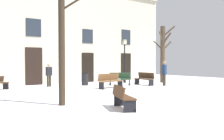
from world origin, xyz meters
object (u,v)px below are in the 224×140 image
Objects in this scene: bench_far_corner at (110,81)px; person_crossing_plaza at (49,74)px; litter_bin at (85,79)px; tree_near_facade at (61,32)px; streetlamp at (125,56)px; bench_back_to_back_right at (123,97)px; tree_right_of_center at (163,53)px; bench_facing_shops at (145,79)px; person_near_bench at (164,72)px; bench_back_to_back_left at (120,79)px.

person_crossing_plaza is (-2.74, 3.36, 0.39)m from bench_far_corner.
person_crossing_plaza is at bearing 167.42° from litter_bin.
litter_bin is (5.16, 7.00, -2.41)m from tree_near_facade.
streetlamp reaches higher than bench_back_to_back_right.
tree_right_of_center is at bearing -29.78° from streetlamp.
person_near_bench reaches higher than bench_facing_shops.
bench_far_corner is (3.97, 6.24, 0.06)m from bench_back_to_back_right.
tree_near_facade reaches higher than tree_right_of_center.
bench_far_corner is (5.39, 4.20, -2.37)m from tree_near_facade.
litter_bin is 2.61m from person_crossing_plaza.
bench_back_to_back_right is 1.00× the size of person_crossing_plaza.
bench_far_corner reaches higher than bench_facing_shops.
tree_right_of_center is at bearing 40.14° from bench_back_to_back_left.
bench_far_corner reaches higher than bench_back_to_back_right.
tree_right_of_center is 2.90× the size of person_crossing_plaza.
tree_near_facade is 6.28× the size of litter_bin.
bench_back_to_back_right is at bearing -129.38° from streetlamp.
streetlamp reaches higher than person_near_bench.
person_near_bench is at bearing -39.31° from litter_bin.
bench_facing_shops is at bearing -4.62° from bench_far_corner.
bench_far_corner reaches higher than litter_bin.
person_near_bench reaches higher than bench_back_to_back_right.
tree_right_of_center is 6.98m from litter_bin.
person_crossing_plaza is (-6.15, 2.93, 0.41)m from bench_facing_shops.
streetlamp is 11.93m from bench_back_to_back_right.
bench_far_corner is at bearing -8.99° from bench_back_to_back_right.
litter_bin is at bearing -120.82° from bench_facing_shops.
bench_back_to_back_right is at bearing 13.83° from person_near_bench.
tree_right_of_center is at bearing -155.27° from person_near_bench.
person_near_bench is at bearing 139.81° from person_crossing_plaza.
streetlamp is at bearing -99.99° from person_near_bench.
bench_facing_shops is at bearing -33.11° from litter_bin.
tree_right_of_center is 2.66× the size of person_near_bench.
bench_back_to_back_left is (5.82, 7.61, 0.02)m from bench_back_to_back_right.
bench_far_corner is 4.35m from person_crossing_plaza.
tree_right_of_center reaches higher than bench_facing_shops.
tree_near_facade is 3.52× the size of person_crossing_plaza.
person_crossing_plaza is (1.22, 9.60, 0.44)m from bench_back_to_back_right.
litter_bin is at bearing 167.02° from tree_right_of_center.
streetlamp is 2.04× the size of person_near_bench.
bench_far_corner is at bearing -140.71° from streetlamp.
bench_back_to_back_left is at bearing -119.14° from bench_facing_shops.
bench_back_to_back_right is 9.58m from bench_back_to_back_left.
litter_bin is 0.52× the size of bench_facing_shops.
person_near_bench is (8.13, 5.44, 0.54)m from bench_back_to_back_right.
streetlamp is at bearing -15.93° from bench_back_to_back_right.
bench_back_to_back_left is at bearing 37.54° from tree_near_facade.
person_crossing_plaza is (2.65, 7.56, -1.99)m from tree_near_facade.
bench_back_to_back_right is (1.43, -2.04, -2.43)m from tree_near_facade.
bench_far_corner is at bearing -102.45° from bench_back_to_back_left.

